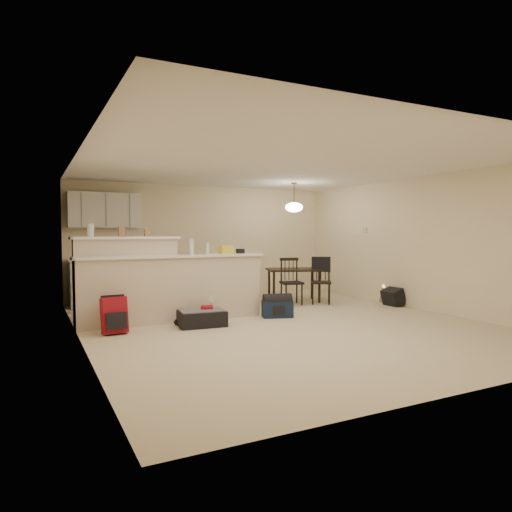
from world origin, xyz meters
TOP-DOWN VIEW (x-y plane):
  - room at (0.00, 0.00)m, footprint 7.00×7.02m
  - breakfast_bar at (-1.76, 0.98)m, footprint 3.08×0.58m
  - upper_cabinets at (-2.20, 3.32)m, footprint 1.40×0.34m
  - kitchen_counter at (-2.00, 3.19)m, footprint 1.80×0.60m
  - thermostat at (2.98, 1.55)m, footprint 0.02×0.12m
  - jar at (-2.73, 1.12)m, footprint 0.10×0.10m
  - cereal_box at (-2.27, 1.12)m, footprint 0.10×0.07m
  - small_box at (-1.87, 1.12)m, footprint 0.08×0.06m
  - bottle_a at (-1.19, 0.90)m, footprint 0.07×0.07m
  - bottle_b at (-0.91, 0.90)m, footprint 0.06×0.06m
  - bag_lump at (-0.57, 0.90)m, footprint 0.22×0.18m
  - pouch at (-0.30, 0.90)m, footprint 0.12×0.10m
  - dining_table at (1.41, 1.93)m, footprint 1.28×1.05m
  - pendant_lamp at (1.41, 1.93)m, footprint 0.36×0.36m
  - dining_chair_near at (1.14, 1.56)m, footprint 0.48×0.47m
  - dining_chair_far at (1.72, 1.38)m, footprint 0.55×0.55m
  - suitcase at (-1.21, 0.36)m, footprint 0.75×0.53m
  - red_backpack at (-2.51, 0.44)m, footprint 0.36×0.24m
  - navy_duffel at (0.21, 0.49)m, footprint 0.57×0.42m
  - black_daypack at (2.85, 0.52)m, footprint 0.28×0.39m
  - cardboard_sheet at (2.85, 0.61)m, footprint 0.18×0.37m

SIDE VIEW (x-z plane):
  - suitcase at x=-1.21m, z-range 0.00..0.24m
  - navy_duffel at x=0.21m, z-range 0.00..0.28m
  - cardboard_sheet at x=2.85m, z-range 0.00..0.30m
  - black_daypack at x=2.85m, z-range 0.00..0.34m
  - red_backpack at x=-2.51m, z-range 0.00..0.52m
  - kitchen_counter at x=-2.00m, z-range 0.00..0.90m
  - dining_chair_far at x=1.72m, z-range 0.00..0.93m
  - dining_chair_near at x=1.14m, z-range 0.00..0.94m
  - dining_table at x=1.41m, z-range 0.26..0.95m
  - breakfast_bar at x=-1.76m, z-range -0.09..1.30m
  - pouch at x=-0.30m, z-range 1.09..1.17m
  - bag_lump at x=-0.57m, z-range 1.09..1.23m
  - bottle_b at x=-0.91m, z-range 1.09..1.27m
  - bottle_a at x=-1.19m, z-range 1.09..1.35m
  - room at x=0.00m, z-range 0.00..2.50m
  - small_box at x=-1.87m, z-range 1.39..1.51m
  - cereal_box at x=-2.27m, z-range 1.39..1.55m
  - jar at x=-2.73m, z-range 1.39..1.59m
  - thermostat at x=2.98m, z-range 1.44..1.56m
  - upper_cabinets at x=-2.20m, z-range 1.55..2.25m
  - pendant_lamp at x=1.41m, z-range 1.68..2.30m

